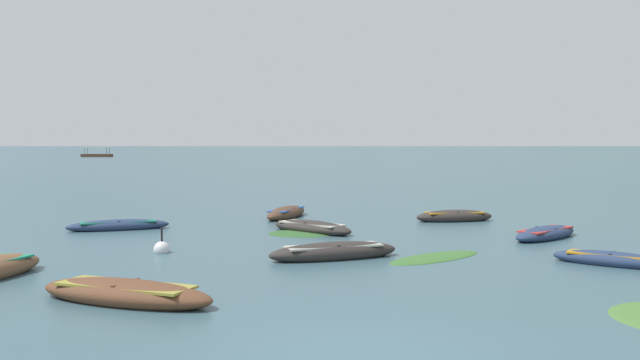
{
  "coord_description": "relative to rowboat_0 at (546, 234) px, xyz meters",
  "views": [
    {
      "loc": [
        -0.43,
        -9.58,
        3.14
      ],
      "look_at": [
        -1.14,
        46.17,
        0.17
      ],
      "focal_mm": 37.89,
      "sensor_mm": 36.0,
      "label": 1
    }
  ],
  "objects": [
    {
      "name": "weed_patch_0",
      "position": [
        -8.12,
        1.09,
        -0.16
      ],
      "size": [
        2.93,
        2.6,
        0.14
      ],
      "primitive_type": "ellipsoid",
      "rotation": [
        0.0,
        0.0,
        0.2
      ],
      "color": "#2D5628",
      "rests_on": "ground"
    },
    {
      "name": "rowboat_8",
      "position": [
        0.1,
        -5.03,
        -0.01
      ],
      "size": [
        2.91,
        2.38,
        0.45
      ],
      "color": "navy",
      "rests_on": "ground"
    },
    {
      "name": "rowboat_10",
      "position": [
        -9.07,
        6.29,
        0.03
      ],
      "size": [
        2.05,
        3.84,
        0.59
      ],
      "color": "#4C3323",
      "rests_on": "ground"
    },
    {
      "name": "rowboat_7",
      "position": [
        -7.11,
        -4.09,
        0.02
      ],
      "size": [
        3.86,
        2.34,
        0.57
      ],
      "color": "#2D2826",
      "rests_on": "ground"
    },
    {
      "name": "rowboat_0",
      "position": [
        0.0,
        0.0,
        0.0
      ],
      "size": [
        3.22,
        3.28,
        0.5
      ],
      "color": "navy",
      "rests_on": "ground"
    },
    {
      "name": "weed_patch_5",
      "position": [
        -4.3,
        -3.95,
        -0.16
      ],
      "size": [
        3.39,
        3.19,
        0.14
      ],
      "primitive_type": "ellipsoid",
      "rotation": [
        0.0,
        0.0,
        0.72
      ],
      "color": "#38662D",
      "rests_on": "ground"
    },
    {
      "name": "mountain_2",
      "position": [
        116.08,
        2487.66,
        94.98
      ],
      "size": [
        556.7,
        556.7,
        190.28
      ],
      "primitive_type": "cone",
      "color": "#56665B",
      "rests_on": "ground"
    },
    {
      "name": "rowboat_5",
      "position": [
        -11.3,
        -9.26,
        0.02
      ],
      "size": [
        4.12,
        2.54,
        0.56
      ],
      "color": "brown",
      "rests_on": "ground"
    },
    {
      "name": "ground_plane",
      "position": [
        -6.83,
        1487.1,
        -0.16
      ],
      "size": [
        6000.0,
        6000.0,
        0.0
      ],
      "primitive_type": "plane",
      "color": "#385660"
    },
    {
      "name": "rowboat_3",
      "position": [
        -14.98,
        2.05,
        -0.01
      ],
      "size": [
        3.74,
        2.19,
        0.48
      ],
      "color": "navy",
      "rests_on": "ground"
    },
    {
      "name": "ferry_0",
      "position": [
        -64.14,
        142.35,
        0.29
      ],
      "size": [
        7.31,
        2.74,
        2.54
      ],
      "color": "#4C3323",
      "rests_on": "ground"
    },
    {
      "name": "mountain_3",
      "position": [
        985.36,
        2323.14,
        286.15
      ],
      "size": [
        2033.34,
        2033.34,
        572.61
      ],
      "primitive_type": "cone",
      "color": "#56665B",
      "rests_on": "ground"
    },
    {
      "name": "rowboat_2",
      "position": [
        -7.85,
        1.46,
        0.0
      ],
      "size": [
        3.43,
        3.28,
        0.52
      ],
      "color": "#2D2826",
      "rests_on": "ground"
    },
    {
      "name": "mooring_buoy",
      "position": [
        -12.09,
        -3.16,
        -0.06
      ],
      "size": [
        0.48,
        0.48,
        0.87
      ],
      "color": "silver",
      "rests_on": "ground"
    },
    {
      "name": "mountain_1",
      "position": [
        -963.2,
        2114.72,
        253.63
      ],
      "size": [
        1559.11,
        1559.11,
        507.58
      ],
      "primitive_type": "cone",
      "color": "slate",
      "rests_on": "ground"
    },
    {
      "name": "rowboat_6",
      "position": [
        -2.11,
        5.01,
        0.02
      ],
      "size": [
        3.42,
        1.76,
        0.58
      ],
      "color": "#2D2826",
      "rests_on": "ground"
    }
  ]
}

